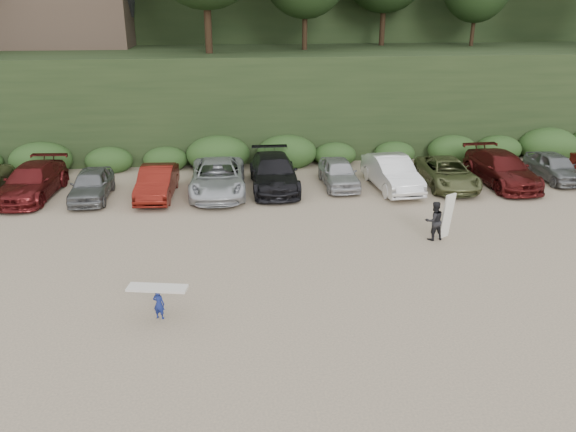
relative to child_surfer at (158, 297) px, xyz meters
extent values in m
plane|color=tan|center=(4.16, 1.74, -0.72)|extent=(120.00, 120.00, 0.00)
cube|color=black|center=(4.16, 23.74, 2.28)|extent=(80.00, 14.00, 6.00)
cube|color=black|center=(4.16, 41.74, 7.28)|extent=(90.00, 30.00, 16.00)
cube|color=#2B491E|center=(3.61, 16.24, -0.12)|extent=(46.20, 2.00, 1.20)
cube|color=brown|center=(-7.84, 25.74, 7.28)|extent=(8.00, 6.00, 4.00)
imported|color=#5C1516|center=(-7.22, 12.01, 0.05)|extent=(2.59, 5.50, 1.55)
imported|color=slate|center=(-4.33, 11.43, -0.01)|extent=(1.74, 4.23, 1.44)
imported|color=#64150F|center=(-1.23, 11.35, 0.02)|extent=(1.81, 4.57, 1.48)
imported|color=#B5B8BC|center=(1.68, 11.65, 0.07)|extent=(2.73, 5.78, 1.60)
imported|color=black|center=(4.49, 12.11, 0.09)|extent=(2.30, 5.63, 1.63)
imported|color=#ADAEB2|center=(7.82, 12.10, -0.02)|extent=(1.72, 4.17, 1.41)
imported|color=white|center=(10.40, 11.37, 0.10)|extent=(2.12, 5.11, 1.64)
imported|color=#595F37|center=(13.34, 11.49, -0.03)|extent=(2.53, 5.10, 1.39)
imported|color=#4E1211|center=(16.26, 11.50, 0.08)|extent=(2.49, 5.65, 1.61)
imported|color=slate|center=(19.39, 11.93, -0.01)|extent=(1.69, 4.18, 1.42)
imported|color=navy|center=(0.00, 0.00, -0.24)|extent=(0.41, 0.33, 0.97)
cube|color=silver|center=(0.00, 0.00, 0.31)|extent=(1.84, 0.82, 0.07)
imported|color=black|center=(10.24, 4.88, 0.08)|extent=(0.86, 0.72, 1.60)
cube|color=silver|center=(10.80, 4.96, 0.22)|extent=(0.59, 0.50, 1.89)
camera|label=1|loc=(2.24, -15.00, 8.26)|focal=35.00mm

